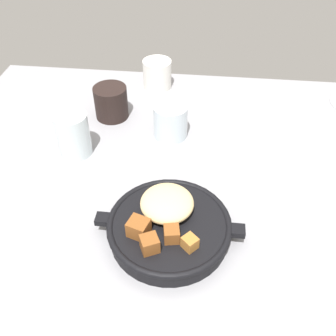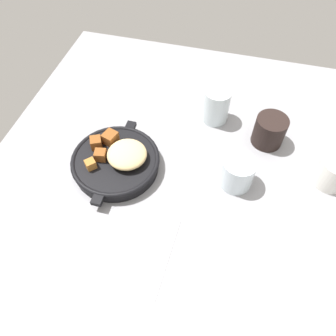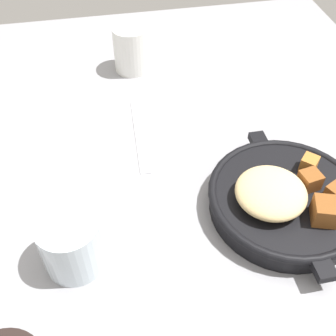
# 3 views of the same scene
# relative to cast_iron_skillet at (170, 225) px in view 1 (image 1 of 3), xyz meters

# --- Properties ---
(ground_plane) EXTENTS (1.19, 0.92, 0.02)m
(ground_plane) POSITION_rel_cast_iron_skillet_xyz_m (0.05, 0.13, -0.04)
(ground_plane) COLOR gray
(cast_iron_skillet) EXTENTS (0.26, 0.22, 0.07)m
(cast_iron_skillet) POSITION_rel_cast_iron_skillet_xyz_m (0.00, 0.00, 0.00)
(cast_iron_skillet) COLOR black
(cast_iron_skillet) RESTS_ON ground_plane
(butter_knife) EXTENTS (0.19, 0.02, 0.00)m
(butter_knife) POSITION_rel_cast_iron_skillet_xyz_m (0.20, 0.18, -0.02)
(butter_knife) COLOR silver
(butter_knife) RESTS_ON ground_plane
(ceramic_mug_white) EXTENTS (0.08, 0.08, 0.08)m
(ceramic_mug_white) POSITION_rel_cast_iron_skillet_xyz_m (-0.09, 0.51, 0.01)
(ceramic_mug_white) COLOR silver
(ceramic_mug_white) RESTS_ON ground_plane
(water_glass_short) EXTENTS (0.08, 0.08, 0.08)m
(water_glass_short) POSITION_rel_cast_iron_skillet_xyz_m (-0.03, 0.29, 0.01)
(water_glass_short) COLOR silver
(water_glass_short) RESTS_ON ground_plane
(coffee_mug_dark) EXTENTS (0.08, 0.08, 0.08)m
(coffee_mug_dark) POSITION_rel_cast_iron_skillet_xyz_m (-0.18, 0.35, 0.01)
(coffee_mug_dark) COLOR black
(coffee_mug_dark) RESTS_ON ground_plane
(water_glass_tall) EXTENTS (0.07, 0.07, 0.10)m
(water_glass_tall) POSITION_rel_cast_iron_skillet_xyz_m (-0.23, 0.21, 0.02)
(water_glass_tall) COLOR silver
(water_glass_tall) RESTS_ON ground_plane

